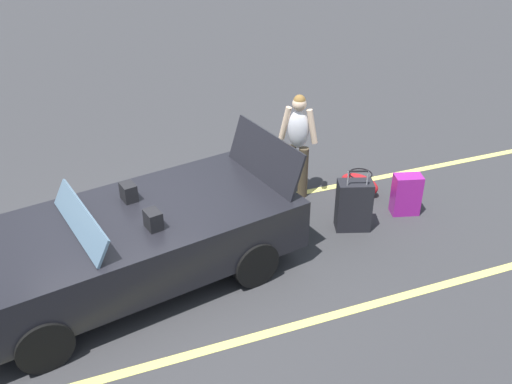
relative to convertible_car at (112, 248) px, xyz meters
name	(u,v)px	position (x,y,z in m)	size (l,w,h in m)	color
ground_plane	(133,282)	(-0.19, -0.04, -0.59)	(80.00, 80.00, 0.00)	#333335
lot_line_near	(117,230)	(-0.19, -1.29, -0.59)	(18.00, 0.12, 0.01)	#EAE066
lot_line_mid	(160,364)	(-0.19, 1.41, -0.59)	(18.00, 0.12, 0.01)	#EAE066
convertible_car	(112,248)	(0.00, 0.00, 0.00)	(4.40, 2.54, 1.53)	black
suitcase_large_black	(354,205)	(-3.34, -0.14, -0.22)	(0.55, 0.42, 0.97)	black
suitcase_medium_bright	(406,195)	(-4.27, -0.22, -0.28)	(0.45, 0.34, 0.62)	#991E8C
suitcase_small_carryon	(286,205)	(-2.54, -0.66, -0.34)	(0.35, 0.39, 0.89)	#19723F
duffel_bag	(359,183)	(-3.95, -0.99, -0.43)	(0.58, 0.70, 0.34)	red
traveler_person	(298,141)	(-2.99, -1.28, 0.34)	(0.52, 0.45, 1.65)	#4C3F2D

